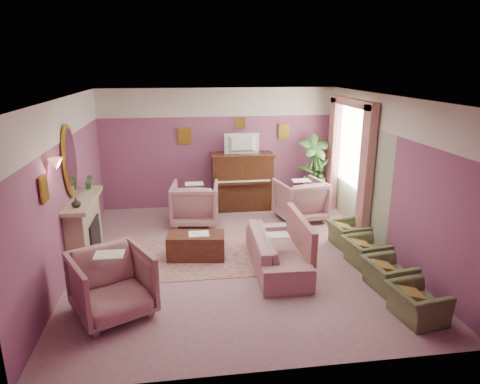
{
  "coord_description": "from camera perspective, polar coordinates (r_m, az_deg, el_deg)",
  "views": [
    {
      "loc": [
        -0.89,
        -6.94,
        3.3
      ],
      "look_at": [
        0.14,
        0.4,
        1.09
      ],
      "focal_mm": 32.0,
      "sensor_mm": 36.0,
      "label": 1
    }
  ],
  "objects": [
    {
      "name": "floor",
      "position": [
        7.74,
        -0.6,
        -8.64
      ],
      "size": [
        5.5,
        6.0,
        0.01
      ],
      "primitive_type": "cube",
      "color": "gray",
      "rests_on": "ground"
    },
    {
      "name": "ceiling",
      "position": [
        7.02,
        -0.67,
        12.52
      ],
      "size": [
        5.5,
        6.0,
        0.01
      ],
      "primitive_type": "cube",
      "color": "#F2F1CB",
      "rests_on": "wall_back"
    },
    {
      "name": "wall_back",
      "position": [
        10.16,
        -2.81,
        5.81
      ],
      "size": [
        5.5,
        0.02,
        2.8
      ],
      "primitive_type": "cube",
      "color": "#6A416A",
      "rests_on": "floor"
    },
    {
      "name": "wall_front",
      "position": [
        4.47,
        4.34,
        -8.65
      ],
      "size": [
        5.5,
        0.02,
        2.8
      ],
      "primitive_type": "cube",
      "color": "#6A416A",
      "rests_on": "floor"
    },
    {
      "name": "wall_left",
      "position": [
        7.43,
        -22.16,
        0.54
      ],
      "size": [
        0.02,
        6.0,
        2.8
      ],
      "primitive_type": "cube",
      "color": "#6A416A",
      "rests_on": "floor"
    },
    {
      "name": "wall_right",
      "position": [
        8.06,
        19.15,
        2.04
      ],
      "size": [
        0.02,
        6.0,
        2.8
      ],
      "primitive_type": "cube",
      "color": "#6A416A",
      "rests_on": "floor"
    },
    {
      "name": "picture_rail_band",
      "position": [
        10.01,
        -2.89,
        11.86
      ],
      "size": [
        5.5,
        0.01,
        0.65
      ],
      "primitive_type": "cube",
      "color": "beige",
      "rests_on": "wall_back"
    },
    {
      "name": "stripe_panel",
      "position": [
        9.27,
        15.32,
        2.12
      ],
      "size": [
        0.01,
        3.0,
        2.15
      ],
      "primitive_type": "cube",
      "color": "#939E81",
      "rests_on": "wall_right"
    },
    {
      "name": "fireplace_surround",
      "position": [
        7.84,
        -20.01,
        -4.99
      ],
      "size": [
        0.3,
        1.4,
        1.1
      ],
      "primitive_type": "cube",
      "color": "tan",
      "rests_on": "floor"
    },
    {
      "name": "fireplace_inset",
      "position": [
        7.87,
        -19.19,
        -5.99
      ],
      "size": [
        0.18,
        0.72,
        0.68
      ],
      "primitive_type": "cube",
      "color": "black",
      "rests_on": "floor"
    },
    {
      "name": "fire_ember",
      "position": [
        7.93,
        -18.78,
        -7.18
      ],
      "size": [
        0.06,
        0.54,
        0.1
      ],
      "primitive_type": "cube",
      "color": "#FF6208",
      "rests_on": "floor"
    },
    {
      "name": "mantel_shelf",
      "position": [
        7.65,
        -20.21,
        -1.0
      ],
      "size": [
        0.4,
        1.55,
        0.07
      ],
      "primitive_type": "cube",
      "color": "tan",
      "rests_on": "fireplace_surround"
    },
    {
      "name": "hearth",
      "position": [
        8.01,
        -18.22,
        -8.54
      ],
      "size": [
        0.55,
        1.5,
        0.02
      ],
      "primitive_type": "cube",
      "color": "tan",
      "rests_on": "floor"
    },
    {
      "name": "mirror_frame",
      "position": [
        7.52,
        -21.77,
        3.9
      ],
      "size": [
        0.04,
        0.72,
        1.2
      ],
      "primitive_type": "ellipsoid",
      "color": "#A89126",
      "rests_on": "wall_left"
    },
    {
      "name": "mirror_glass",
      "position": [
        7.51,
        -21.58,
        3.92
      ],
      "size": [
        0.01,
        0.6,
        1.06
      ],
      "primitive_type": "ellipsoid",
      "color": "silver",
      "rests_on": "wall_left"
    },
    {
      "name": "sconce_shade",
      "position": [
        6.47,
        -23.34,
        3.46
      ],
      "size": [
        0.2,
        0.2,
        0.16
      ],
      "primitive_type": "cone",
      "color": "#EB986A",
      "rests_on": "wall_left"
    },
    {
      "name": "piano",
      "position": [
        10.08,
        0.25,
        1.36
      ],
      "size": [
        1.4,
        0.6,
        1.3
      ],
      "primitive_type": "cube",
      "color": "#381D0F",
      "rests_on": "floor"
    },
    {
      "name": "piano_keyshelf",
      "position": [
        9.72,
        0.55,
        1.22
      ],
      "size": [
        1.3,
        0.12,
        0.06
      ],
      "primitive_type": "cube",
      "color": "#381D0F",
      "rests_on": "piano"
    },
    {
      "name": "piano_keys",
      "position": [
        9.71,
        0.55,
        1.45
      ],
      "size": [
        1.2,
        0.08,
        0.02
      ],
      "primitive_type": "cube",
      "color": "white",
      "rests_on": "piano"
    },
    {
      "name": "piano_top",
      "position": [
        9.92,
        0.26,
        5.04
      ],
      "size": [
        1.45,
        0.65,
        0.04
      ],
      "primitive_type": "cube",
      "color": "#381D0F",
      "rests_on": "piano"
    },
    {
      "name": "television",
      "position": [
        9.82,
        0.3,
        6.64
      ],
      "size": [
        0.8,
        0.12,
        0.48
      ],
      "primitive_type": "imported",
      "color": "black",
      "rests_on": "piano"
    },
    {
      "name": "print_back_left",
      "position": [
        10.03,
        -7.41,
        7.41
      ],
      "size": [
        0.3,
        0.03,
        0.38
      ],
      "primitive_type": "cube",
      "color": "#A89126",
      "rests_on": "wall_back"
    },
    {
      "name": "print_back_right",
      "position": [
        10.31,
        5.88,
        8.04
      ],
      "size": [
        0.26,
        0.03,
        0.34
      ],
      "primitive_type": "cube",
      "color": "#A89126",
      "rests_on": "wall_back"
    },
    {
      "name": "print_back_mid",
      "position": [
        10.08,
        0.03,
        9.2
      ],
      "size": [
        0.22,
        0.03,
        0.26
      ],
      "primitive_type": "cube",
      "color": "#A89126",
      "rests_on": "wall_back"
    },
    {
      "name": "print_left_wall",
      "position": [
        6.23,
        -24.66,
        0.35
      ],
      "size": [
        0.03,
        0.28,
        0.36
      ],
      "primitive_type": "cube",
      "color": "#A89126",
      "rests_on": "wall_left"
    },
    {
      "name": "window_blind",
      "position": [
        9.36,
        14.82,
        6.21
      ],
      "size": [
        0.03,
        1.4,
        1.8
      ],
      "primitive_type": "cube",
      "color": "beige",
      "rests_on": "wall_right"
    },
    {
      "name": "curtain_left",
      "position": [
        8.58,
        16.45,
        2.44
      ],
      "size": [
        0.16,
        0.34,
        2.6
      ],
      "primitive_type": "cube",
      "color": "#A36462",
      "rests_on": "floor"
    },
    {
      "name": "curtain_right",
      "position": [
        10.24,
        12.3,
        4.96
      ],
      "size": [
        0.16,
        0.34,
        2.6
      ],
      "primitive_type": "cube",
      "color": "#A36462",
      "rests_on": "floor"
    },
    {
      "name": "pelmet",
      "position": [
        9.22,
        14.75,
        11.47
      ],
      "size": [
        0.16,
        2.2,
        0.16
      ],
      "primitive_type": "cube",
      "color": "#A36462",
      "rests_on": "wall_right"
    },
    {
      "name": "mantel_plant",
      "position": [
        8.12,
        -19.49,
        1.31
      ],
      "size": [
        0.16,
        0.16,
        0.28
      ],
      "primitive_type": "imported",
      "color": "#306424",
      "rests_on": "mantel_shelf"
    },
    {
      "name": "mantel_vase",
      "position": [
        7.15,
        -21.02,
        -1.36
      ],
      "size": [
        0.16,
        0.16,
        0.16
      ],
      "primitive_type": "imported",
      "color": "beige",
      "rests_on": "mantel_shelf"
    },
    {
      "name": "area_rug",
      "position": [
        7.79,
        -5.06,
        -8.49
      ],
      "size": [
        2.51,
        1.81,
        0.01
      ],
      "primitive_type": "cube",
      "rotation": [
        0.0,
        0.0,
        0.0
      ],
      "color": "#A26F68",
      "rests_on": "floor"
    },
    {
      "name": "coffee_table",
      "position": [
        7.65,
        -5.85,
        -7.18
      ],
      "size": [
        1.05,
        0.62,
        0.45
      ],
      "primitive_type": "cube",
      "rotation": [
        0.0,
        0.0,
        -0.12
      ],
      "color": "#4A2619",
      "rests_on": "floor"
    },
    {
      "name": "table_paper",
      "position": [
        7.57,
        -5.52,
        -5.57
      ],
      "size": [
        0.35,
        0.28,
        0.01
      ],
      "primitive_type": "cube",
      "color": "white",
      "rests_on": "coffee_table"
    },
    {
      "name": "sofa",
      "position": [
        7.25,
        4.94,
        -6.97
      ],
      "size": [
        0.68,
        2.03,
        0.82
      ],
      "primitive_type": "imported",
      "color": "#A8797A",
      "rests_on": "floor"
    },
    {
      "name": "sofa_throw",
      "position": [
        7.27,
        8.07,
        -5.38
      ],
      "size": [
        0.1,
        1.54,
        0.56
      ],
      "primitive_type": "cube",
      "color": "#A36462",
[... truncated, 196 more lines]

